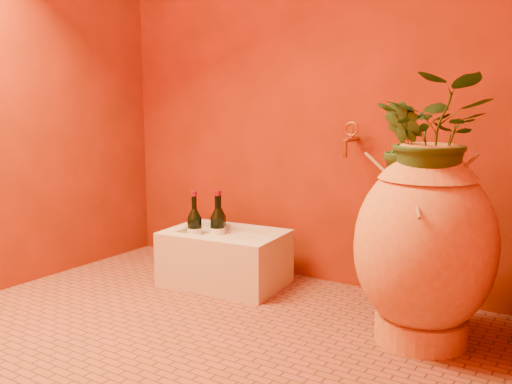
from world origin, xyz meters
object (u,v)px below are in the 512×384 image
Objects in this scene: wine_bottle_a at (218,230)px; wine_bottle_c at (195,231)px; wine_bottle_b at (219,228)px; amphora at (425,245)px; wall_tap at (350,138)px; stone_basin at (225,259)px.

wine_bottle_c is at bearing -145.91° from wine_bottle_a.
wine_bottle_a reaches higher than wine_bottle_b.
amphora is 2.41× the size of wine_bottle_a.
wall_tap reaches higher than wine_bottle_a.
wall_tap reaches higher than wine_bottle_c.
amphora is at bearing -10.73° from wine_bottle_b.
wine_bottle_a is 0.13m from wine_bottle_c.
amphora is at bearing -4.43° from wine_bottle_c.
wall_tap is at bearing 142.06° from amphora.
stone_basin is 2.02× the size of wine_bottle_b.
wine_bottle_c is 1.01m from wall_tap.
wall_tap is (-0.54, 0.42, 0.41)m from amphora.
stone_basin is 0.24m from wine_bottle_c.
amphora is 1.34m from wine_bottle_c.
wine_bottle_b is at bearing 169.27° from amphora.
wine_bottle_b is (-1.26, 0.24, -0.13)m from amphora.
amphora reaches higher than wine_bottle_a.
amphora is 2.42× the size of wine_bottle_c.
wine_bottle_c is at bearing -117.44° from wine_bottle_b.
wine_bottle_b is at bearing 120.18° from wine_bottle_a.
amphora reaches higher than wine_bottle_c.
wine_bottle_c is (-0.11, -0.07, -0.00)m from wine_bottle_a.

